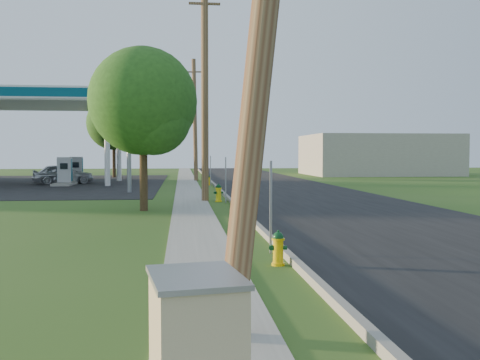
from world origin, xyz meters
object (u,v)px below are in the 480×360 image
(fuel_pump_ne, at_px, (65,175))
(hydrant_mid, at_px, (219,193))
(tree_verge, at_px, (145,105))
(hydrant_near, at_px, (278,248))
(utility_pole_far, at_px, (195,120))
(fuel_pump_se, at_px, (76,173))
(tree_lot, at_px, (115,125))
(utility_pole_mid, at_px, (205,91))
(car_silver, at_px, (63,174))
(price_pylon, at_px, (128,93))
(hydrant_far, at_px, (208,180))

(fuel_pump_ne, height_order, hydrant_mid, fuel_pump_ne)
(tree_verge, height_order, hydrant_near, tree_verge)
(utility_pole_far, bearing_deg, fuel_pump_se, -173.59)
(utility_pole_far, distance_m, tree_lot, 9.59)
(utility_pole_mid, relative_size, tree_verge, 1.60)
(tree_verge, bearing_deg, car_silver, 110.66)
(utility_pole_mid, height_order, fuel_pump_ne, utility_pole_mid)
(price_pylon, relative_size, car_silver, 1.66)
(tree_lot, xyz_separation_m, hydrant_near, (7.75, -38.63, -4.33))
(price_pylon, bearing_deg, tree_lot, 99.12)
(utility_pole_mid, relative_size, fuel_pump_se, 3.06)
(utility_pole_mid, bearing_deg, car_silver, 122.47)
(utility_pole_mid, height_order, car_silver, utility_pole_mid)
(car_silver, bearing_deg, tree_lot, -31.30)
(hydrant_far, bearing_deg, utility_pole_mid, -93.59)
(tree_verge, distance_m, tree_lot, 28.82)
(fuel_pump_ne, bearing_deg, hydrant_near, -70.28)
(car_silver, bearing_deg, hydrant_near, -177.99)
(hydrant_near, height_order, hydrant_far, hydrant_far)
(tree_verge, bearing_deg, utility_pole_mid, 58.28)
(utility_pole_mid, height_order, hydrant_mid, utility_pole_mid)
(car_silver, bearing_deg, tree_verge, -176.80)
(fuel_pump_ne, relative_size, hydrant_mid, 3.93)
(hydrant_far, bearing_deg, fuel_pump_ne, 173.70)
(utility_pole_mid, distance_m, fuel_pump_ne, 16.31)
(tree_verge, relative_size, tree_lot, 0.85)
(fuel_pump_se, bearing_deg, tree_verge, -72.62)
(fuel_pump_se, bearing_deg, price_pylon, -66.50)
(utility_pole_mid, relative_size, price_pylon, 1.43)
(tree_lot, height_order, hydrant_far, tree_lot)
(price_pylon, distance_m, car_silver, 11.76)
(utility_pole_mid, relative_size, fuel_pump_ne, 3.06)
(utility_pole_mid, xyz_separation_m, car_silver, (-9.39, 14.76, -4.25))
(hydrant_far, bearing_deg, hydrant_mid, -90.79)
(fuel_pump_ne, xyz_separation_m, hydrant_mid, (9.48, -13.39, -0.32))
(tree_verge, bearing_deg, hydrant_mid, 49.42)
(fuel_pump_se, bearing_deg, tree_lot, 75.72)
(fuel_pump_ne, distance_m, hydrant_near, 28.72)
(price_pylon, bearing_deg, tree_verge, -80.74)
(utility_pole_far, distance_m, fuel_pump_ne, 10.99)
(hydrant_near, relative_size, hydrant_mid, 0.84)
(fuel_pump_ne, bearing_deg, tree_lot, 80.53)
(hydrant_far, relative_size, car_silver, 0.17)
(fuel_pump_ne, distance_m, hydrant_mid, 16.41)
(fuel_pump_ne, xyz_separation_m, hydrant_near, (9.69, -27.03, -0.39))
(hydrant_near, height_order, hydrant_mid, hydrant_mid)
(fuel_pump_se, height_order, tree_verge, tree_verge)
(hydrant_mid, relative_size, hydrant_far, 1.18)
(tree_verge, distance_m, hydrant_mid, 5.76)
(hydrant_mid, bearing_deg, fuel_pump_se, 118.59)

